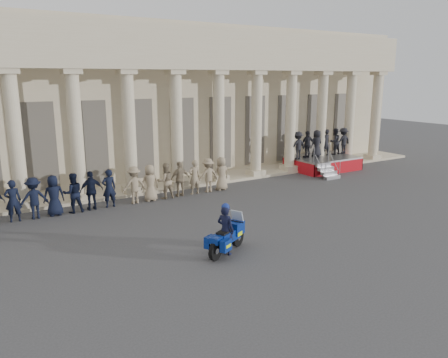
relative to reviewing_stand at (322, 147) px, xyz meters
The scene contains 6 objects.
ground 13.89m from the reviewing_stand, 146.57° to the right, with size 90.00×90.00×0.00m, color #39393C.
building 13.90m from the reviewing_stand, 148.24° to the left, with size 40.00×12.50×9.00m.
officer_rank 15.90m from the reviewing_stand, behind, with size 15.95×0.68×1.80m.
reviewing_stand is the anchor object (origin of this frame).
motorcycle 15.40m from the reviewing_stand, 145.61° to the right, with size 1.94×1.32×1.35m.
rider 15.50m from the reviewing_stand, 145.66° to the right, with size 0.65×0.74×1.81m.
Camera 1 is at (-8.61, -13.05, 5.91)m, focal length 35.00 mm.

